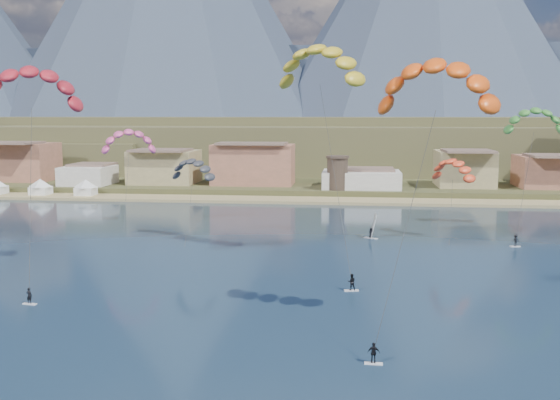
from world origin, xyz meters
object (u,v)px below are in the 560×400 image
(kitesurfer_red, at_px, (30,82))
(windsurfer, at_px, (372,231))
(kitesurfer_green, at_px, (534,118))
(watchtower, at_px, (337,173))
(kitesurfer_yellow, at_px, (320,60))
(kitesurfer_orange, at_px, (437,79))

(kitesurfer_red, height_order, windsurfer, kitesurfer_red)
(kitesurfer_green, bearing_deg, watchtower, 129.65)
(watchtower, relative_size, windsurfer, 2.03)
(kitesurfer_green, bearing_deg, kitesurfer_yellow, -141.29)
(kitesurfer_yellow, relative_size, windsurfer, 7.70)
(watchtower, xyz_separation_m, kitesurfer_orange, (11.47, -102.49, 17.49))
(kitesurfer_red, xyz_separation_m, kitesurfer_green, (71.27, 42.67, -4.47))
(kitesurfer_orange, bearing_deg, kitesurfer_yellow, 111.79)
(kitesurfer_yellow, xyz_separation_m, windsurfer, (7.97, 18.13, -26.77))
(kitesurfer_red, relative_size, kitesurfer_orange, 1.06)
(kitesurfer_green, bearing_deg, windsurfer, -158.81)
(kitesurfer_orange, bearing_deg, kitesurfer_red, 160.47)
(watchtower, xyz_separation_m, kitesurfer_yellow, (-0.59, -72.29, 21.75))
(windsurfer, bearing_deg, kitesurfer_red, -143.56)
(kitesurfer_red, bearing_deg, kitesurfer_green, 30.91)
(kitesurfer_orange, relative_size, windsurfer, 6.32)
(watchtower, height_order, kitesurfer_red, kitesurfer_red)
(kitesurfer_yellow, bearing_deg, windsurfer, 66.27)
(kitesurfer_yellow, distance_m, kitesurfer_orange, 32.79)
(kitesurfer_red, bearing_deg, watchtower, 67.52)
(kitesurfer_green, distance_m, windsurfer, 35.82)
(kitesurfer_red, distance_m, kitesurfer_yellow, 37.60)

